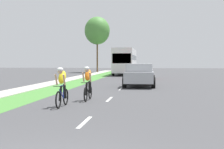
{
  "coord_description": "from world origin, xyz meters",
  "views": [
    {
      "loc": [
        1.93,
        -4.57,
        1.81
      ],
      "look_at": [
        -0.78,
        17.33,
        0.87
      ],
      "focal_mm": 49.51,
      "sensor_mm": 36.0,
      "label": 1
    }
  ],
  "objects_px": {
    "cyclist_trailing": "(88,83)",
    "bus_white": "(125,60)",
    "cyclist_lead": "(62,87)",
    "pickup_silver": "(140,75)",
    "street_tree_far": "(97,31)",
    "sedan_red": "(143,71)"
  },
  "relations": [
    {
      "from": "sedan_red",
      "to": "bus_white",
      "type": "xyz_separation_m",
      "value": [
        -2.6,
        10.06,
        1.21
      ]
    },
    {
      "from": "bus_white",
      "to": "street_tree_far",
      "type": "height_order",
      "value": "street_tree_far"
    },
    {
      "from": "cyclist_lead",
      "to": "bus_white",
      "type": "bearing_deg",
      "value": 89.81
    },
    {
      "from": "cyclist_trailing",
      "to": "pickup_silver",
      "type": "relative_size",
      "value": 0.34
    },
    {
      "from": "pickup_silver",
      "to": "bus_white",
      "type": "xyz_separation_m",
      "value": [
        -2.63,
        20.11,
        1.15
      ]
    },
    {
      "from": "sedan_red",
      "to": "street_tree_far",
      "type": "relative_size",
      "value": 0.47
    },
    {
      "from": "cyclist_trailing",
      "to": "sedan_red",
      "type": "distance_m",
      "value": 18.55
    },
    {
      "from": "cyclist_lead",
      "to": "cyclist_trailing",
      "type": "bearing_deg",
      "value": 73.48
    },
    {
      "from": "sedan_red",
      "to": "street_tree_far",
      "type": "bearing_deg",
      "value": 113.93
    },
    {
      "from": "cyclist_lead",
      "to": "street_tree_far",
      "type": "relative_size",
      "value": 0.19
    },
    {
      "from": "street_tree_far",
      "to": "bus_white",
      "type": "bearing_deg",
      "value": -55.56
    },
    {
      "from": "cyclist_trailing",
      "to": "pickup_silver",
      "type": "bearing_deg",
      "value": 75.86
    },
    {
      "from": "street_tree_far",
      "to": "cyclist_trailing",
      "type": "bearing_deg",
      "value": -80.91
    },
    {
      "from": "pickup_silver",
      "to": "sedan_red",
      "type": "distance_m",
      "value": 10.05
    },
    {
      "from": "cyclist_trailing",
      "to": "street_tree_far",
      "type": "xyz_separation_m",
      "value": [
        -5.79,
        36.17,
        6.03
      ]
    },
    {
      "from": "cyclist_trailing",
      "to": "street_tree_far",
      "type": "bearing_deg",
      "value": 99.09
    },
    {
      "from": "street_tree_far",
      "to": "cyclist_lead",
      "type": "bearing_deg",
      "value": -82.31
    },
    {
      "from": "sedan_red",
      "to": "cyclist_trailing",
      "type": "bearing_deg",
      "value": -96.45
    },
    {
      "from": "cyclist_trailing",
      "to": "bus_white",
      "type": "bearing_deg",
      "value": 91.05
    },
    {
      "from": "cyclist_lead",
      "to": "bus_white",
      "type": "height_order",
      "value": "bus_white"
    },
    {
      "from": "cyclist_lead",
      "to": "bus_white",
      "type": "relative_size",
      "value": 0.15
    },
    {
      "from": "cyclist_trailing",
      "to": "street_tree_far",
      "type": "relative_size",
      "value": 0.19
    }
  ]
}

